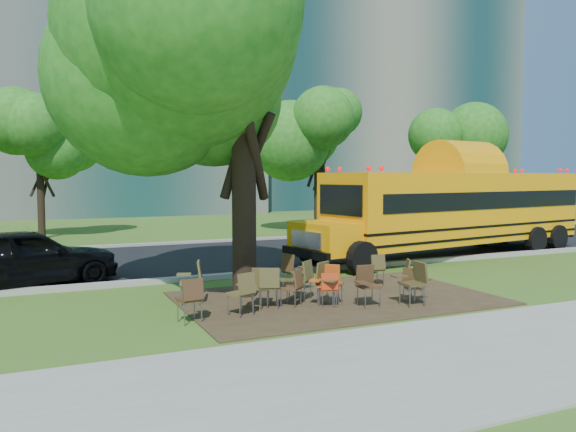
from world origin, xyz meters
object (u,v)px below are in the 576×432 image
chair_8 (193,278)px  chair_11 (303,276)px  chair_9 (259,283)px  chair_7 (413,281)px  chair_15 (327,279)px  black_car (25,257)px  chair_2 (243,289)px  chair_4 (330,286)px  chair_13 (377,266)px  chair_12 (413,272)px  chair_6 (414,279)px  school_bus (456,208)px  chair_0 (192,295)px  chair_10 (293,268)px  chair_5 (367,282)px  main_tree (243,65)px  chair_3 (328,281)px  chair_1 (270,283)px  chair_14 (294,284)px

chair_8 → chair_11: size_ratio=1.04×
chair_9 → chair_7: bearing=-169.6°
chair_9 → chair_15: size_ratio=0.88×
chair_8 → black_car: bearing=60.0°
chair_2 → chair_11: 1.87m
chair_4 → chair_13: (2.23, 1.60, 0.04)m
chair_15 → chair_12: bearing=159.9°
chair_6 → chair_9: size_ratio=1.15×
chair_11 → chair_13: (2.45, 0.76, -0.06)m
chair_7 → black_car: 9.58m
school_bus → black_car: school_bus is taller
chair_11 → chair_12: size_ratio=1.17×
chair_0 → chair_10: 3.55m
chair_4 → chair_15: size_ratio=0.81×
chair_4 → chair_10: bearing=106.5°
chair_2 → chair_5: 2.70m
chair_2 → chair_4: size_ratio=1.17×
school_bus → chair_11: (-8.16, -4.40, -1.11)m
chair_0 → black_car: 5.95m
chair_8 → chair_9: bearing=-106.6°
main_tree → chair_0: bearing=-133.0°
chair_2 → chair_3: bearing=-18.6°
chair_1 → chair_4: bearing=-0.5°
chair_11 → chair_15: (0.26, -0.65, 0.01)m
chair_0 → chair_4: 2.98m
chair_3 → chair_13: chair_3 is taller
school_bus → black_car: bearing=171.1°
chair_0 → chair_7: 4.97m
black_car → chair_8: bearing=-153.1°
chair_14 → chair_1: bearing=136.0°
main_tree → chair_9: main_tree is taller
chair_7 → chair_14: size_ratio=0.94×
chair_14 → chair_12: bearing=-36.9°
chair_9 → chair_13: (3.56, 0.91, -0.00)m
chair_4 → chair_6: bearing=-1.3°
chair_4 → chair_12: bearing=31.6°
chair_7 → chair_10: 2.91m
chair_5 → chair_7: bearing=-175.0°
chair_3 → chair_12: chair_3 is taller
chair_1 → chair_6: bearing=-0.4°
chair_3 → chair_2: bearing=45.8°
chair_10 → chair_12: size_ratio=1.18×
chair_6 → chair_13: bearing=-10.4°
chair_2 → chair_8: size_ratio=0.94×
chair_7 → chair_8: 4.86m
chair_6 → chair_14: chair_6 is taller
chair_14 → chair_11: bearing=3.9°
chair_3 → chair_13: size_ratio=1.07×
chair_2 → chair_9: chair_2 is taller
main_tree → chair_0: 5.42m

